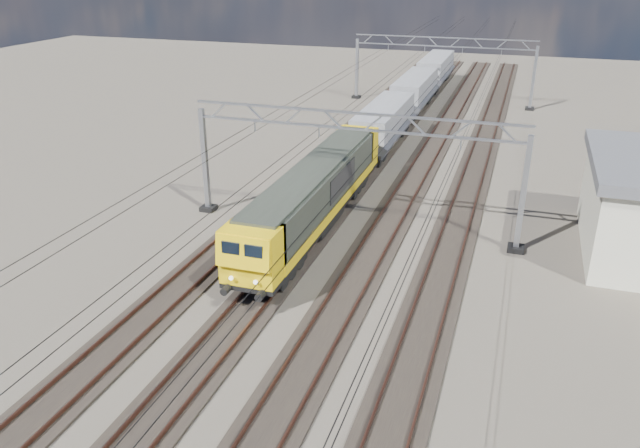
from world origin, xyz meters
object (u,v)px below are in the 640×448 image
(locomotive, at_px, (316,192))
(hopper_wagon_third, at_px, (436,68))
(catenary_gantry_far, at_px, (442,68))
(hopper_wagon_lead, at_px, (384,123))
(hopper_wagon_mid, at_px, (415,90))
(catenary_gantry_mid, at_px, (352,167))

(locomotive, bearing_deg, hopper_wagon_third, 90.00)
(catenary_gantry_far, distance_m, hopper_wagon_lead, 19.06)
(hopper_wagon_lead, xyz_separation_m, hopper_wagon_mid, (0.00, 14.20, 0.00))
(locomotive, bearing_deg, catenary_gantry_mid, 15.94)
(catenary_gantry_far, relative_size, hopper_wagon_lead, 1.53)
(catenary_gantry_far, bearing_deg, hopper_wagon_third, 101.86)
(locomotive, distance_m, hopper_wagon_third, 46.10)
(catenary_gantry_mid, distance_m, hopper_wagon_lead, 17.32)
(hopper_wagon_third, bearing_deg, hopper_wagon_mid, -90.00)
(catenary_gantry_far, height_order, locomotive, catenary_gantry_far)
(catenary_gantry_mid, relative_size, hopper_wagon_lead, 1.53)
(locomotive, relative_size, hopper_wagon_mid, 1.62)
(hopper_wagon_lead, distance_m, hopper_wagon_third, 28.40)
(catenary_gantry_far, bearing_deg, hopper_wagon_mid, -113.16)
(locomotive, height_order, hopper_wagon_mid, locomotive)
(hopper_wagon_mid, bearing_deg, catenary_gantry_mid, -86.35)
(catenary_gantry_mid, bearing_deg, hopper_wagon_mid, 93.65)
(catenary_gantry_mid, height_order, locomotive, catenary_gantry_mid)
(hopper_wagon_lead, xyz_separation_m, hopper_wagon_third, (0.00, 28.40, 0.00))
(catenary_gantry_far, distance_m, hopper_wagon_third, 9.87)
(locomotive, xyz_separation_m, hopper_wagon_third, (-0.00, 46.10, -0.09))
(hopper_wagon_lead, bearing_deg, locomotive, -90.00)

